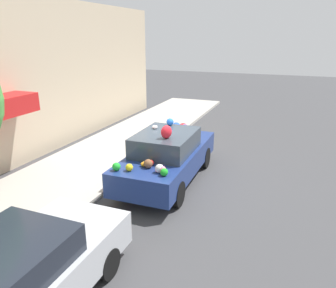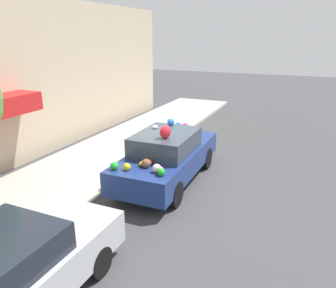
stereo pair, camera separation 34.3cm
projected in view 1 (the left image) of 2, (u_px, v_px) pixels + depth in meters
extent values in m
plane|color=#424244|center=(164.00, 179.00, 9.76)|extent=(60.00, 60.00, 0.00)
cube|color=#B2ADA3|center=(88.00, 165.00, 10.68)|extent=(24.00, 3.20, 0.13)
cube|color=#C6B293|center=(23.00, 81.00, 10.64)|extent=(18.00, 0.30, 5.36)
cylinder|color=red|center=(153.00, 134.00, 12.82)|extent=(0.20, 0.20, 0.55)
sphere|color=red|center=(153.00, 126.00, 12.71)|extent=(0.18, 0.18, 0.18)
cube|color=navy|center=(168.00, 160.00, 9.51)|extent=(4.43, 1.78, 0.64)
cube|color=#333D47|center=(166.00, 142.00, 9.17)|extent=(2.01, 1.53, 0.54)
cylinder|color=black|center=(161.00, 152.00, 11.08)|extent=(0.66, 0.19, 0.66)
cylinder|color=black|center=(205.00, 158.00, 10.56)|extent=(0.66, 0.19, 0.66)
cylinder|color=black|center=(122.00, 185.00, 8.66)|extent=(0.66, 0.19, 0.66)
cylinder|color=black|center=(178.00, 194.00, 8.14)|extent=(0.66, 0.19, 0.66)
sphere|color=green|center=(163.00, 133.00, 10.58)|extent=(0.29, 0.29, 0.23)
sphere|color=red|center=(151.00, 163.00, 8.21)|extent=(0.20, 0.20, 0.15)
sphere|color=blue|center=(184.00, 129.00, 10.99)|extent=(0.35, 0.35, 0.28)
sphere|color=#985C3B|center=(179.00, 135.00, 10.43)|extent=(0.27, 0.27, 0.21)
sphere|color=blue|center=(176.00, 127.00, 11.18)|extent=(0.33, 0.33, 0.30)
ellipsoid|color=orange|center=(144.00, 164.00, 8.17)|extent=(0.23, 0.21, 0.12)
sphere|color=green|center=(116.00, 167.00, 7.90)|extent=(0.25, 0.25, 0.20)
sphere|color=green|center=(164.00, 172.00, 7.60)|extent=(0.26, 0.26, 0.18)
ellipsoid|color=pink|center=(171.00, 128.00, 11.07)|extent=(0.37, 0.37, 0.29)
sphere|color=red|center=(183.00, 128.00, 11.06)|extent=(0.40, 0.40, 0.31)
ellipsoid|color=red|center=(166.00, 132.00, 8.55)|extent=(0.39, 0.35, 0.35)
ellipsoid|color=pink|center=(159.00, 171.00, 7.81)|extent=(0.20, 0.21, 0.09)
ellipsoid|color=purple|center=(186.00, 131.00, 10.90)|extent=(0.29, 0.30, 0.18)
ellipsoid|color=white|center=(155.00, 127.00, 9.47)|extent=(0.15, 0.17, 0.10)
sphere|color=brown|center=(148.00, 164.00, 8.06)|extent=(0.25, 0.25, 0.22)
sphere|color=silver|center=(159.00, 168.00, 7.78)|extent=(0.21, 0.21, 0.21)
sphere|color=pink|center=(162.00, 170.00, 7.74)|extent=(0.24, 0.24, 0.18)
sphere|color=yellow|center=(129.00, 167.00, 7.88)|extent=(0.22, 0.22, 0.18)
ellipsoid|color=#FE9E23|center=(169.00, 132.00, 10.55)|extent=(0.39, 0.37, 0.29)
sphere|color=blue|center=(170.00, 122.00, 9.81)|extent=(0.30, 0.30, 0.21)
cube|color=#B7BABF|center=(17.00, 286.00, 4.79)|extent=(4.04, 1.67, 0.63)
cube|color=#1E232D|center=(2.00, 261.00, 4.47)|extent=(1.82, 1.46, 0.46)
cylinder|color=black|center=(40.00, 244.00, 6.26)|extent=(0.56, 0.18, 0.56)
cylinder|color=black|center=(108.00, 264.00, 5.73)|extent=(0.56, 0.18, 0.56)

